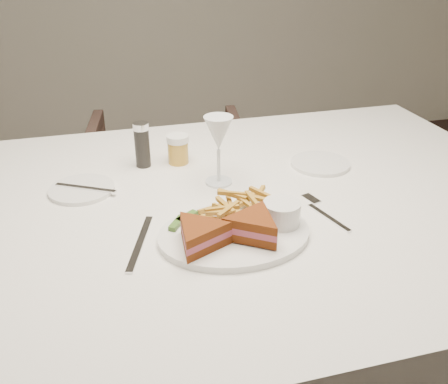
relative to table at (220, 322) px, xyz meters
The scene contains 3 objects.
table is the anchor object (origin of this frame).
chair_far 0.92m from the table, 91.21° to the left, with size 0.66×0.61×0.68m, color #49332C.
table_setting 0.42m from the table, 92.48° to the right, with size 0.79×0.57×0.18m.
Camera 1 is at (-0.14, -0.76, 1.32)m, focal length 40.00 mm.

